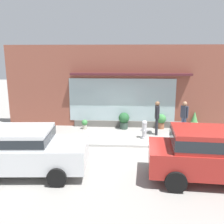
{
  "coord_description": "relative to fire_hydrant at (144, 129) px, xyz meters",
  "views": [
    {
      "loc": [
        -0.15,
        -10.88,
        4.02
      ],
      "look_at": [
        -0.9,
        1.2,
        1.26
      ],
      "focal_mm": 40.34,
      "sensor_mm": 36.0,
      "label": 1
    }
  ],
  "objects": [
    {
      "name": "parked_car_silver",
      "position": [
        -4.53,
        -4.03,
        0.44
      ],
      "size": [
        4.58,
        2.31,
        1.6
      ],
      "rotation": [
        0.0,
        0.0,
        0.07
      ],
      "color": "silver",
      "rests_on": "ground_plane"
    },
    {
      "name": "storefront",
      "position": [
        -0.71,
        2.17,
        1.78
      ],
      "size": [
        14.0,
        0.81,
        4.56
      ],
      "color": "brown",
      "rests_on": "ground_plane"
    },
    {
      "name": "potted_plant_near_hydrant",
      "position": [
        -1.03,
        1.58,
        0.05
      ],
      "size": [
        0.6,
        0.6,
        0.92
      ],
      "color": "#33473D",
      "rests_on": "ground_plane"
    },
    {
      "name": "ground_plane",
      "position": [
        -0.7,
        -1.02,
        -0.46
      ],
      "size": [
        60.0,
        60.0,
        0.0
      ],
      "primitive_type": "plane",
      "color": "gray"
    },
    {
      "name": "potted_plant_by_entrance",
      "position": [
        1.05,
        1.74,
        0.01
      ],
      "size": [
        0.51,
        0.51,
        0.81
      ],
      "color": "#9E6042",
      "rests_on": "ground_plane"
    },
    {
      "name": "pedestrian_passerby",
      "position": [
        2.08,
        0.9,
        0.53
      ],
      "size": [
        0.34,
        0.34,
        1.7
      ],
      "rotation": [
        0.0,
        0.0,
        5.5
      ],
      "color": "#475675",
      "rests_on": "ground_plane"
    },
    {
      "name": "fire_hydrant",
      "position": [
        0.0,
        0.0,
        0.0
      ],
      "size": [
        0.4,
        0.37,
        0.91
      ],
      "color": "#B2B2B7",
      "rests_on": "ground_plane"
    },
    {
      "name": "pedestrian_with_handbag",
      "position": [
        0.66,
        0.65,
        0.57
      ],
      "size": [
        0.23,
        0.68,
        1.75
      ],
      "rotation": [
        0.0,
        0.0,
        1.55
      ],
      "color": "#232328",
      "rests_on": "ground_plane"
    },
    {
      "name": "parked_car_red",
      "position": [
        1.89,
        -4.16,
        0.51
      ],
      "size": [
        4.28,
        2.2,
        1.72
      ],
      "rotation": [
        0.0,
        0.0,
        -0.07
      ],
      "color": "maroon",
      "rests_on": "ground_plane"
    },
    {
      "name": "potted_plant_low_front",
      "position": [
        -3.2,
        1.4,
        -0.17
      ],
      "size": [
        0.33,
        0.33,
        0.53
      ],
      "color": "#B7B2A3",
      "rests_on": "ground_plane"
    },
    {
      "name": "potted_plant_window_right",
      "position": [
        2.87,
        1.83,
        0.01
      ],
      "size": [
        0.41,
        0.41,
        0.99
      ],
      "color": "#B7B2A3",
      "rests_on": "ground_plane"
    },
    {
      "name": "curb_strip",
      "position": [
        -0.7,
        -1.22,
        -0.4
      ],
      "size": [
        14.0,
        0.24,
        0.12
      ],
      "primitive_type": "cube",
      "color": "#B2B2AD",
      "rests_on": "ground_plane"
    }
  ]
}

